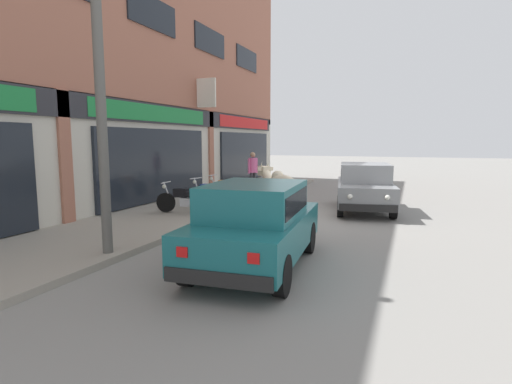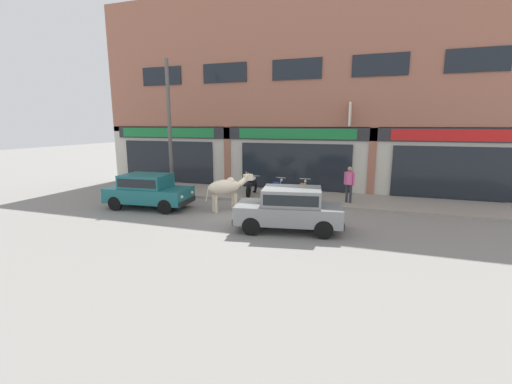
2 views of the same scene
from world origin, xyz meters
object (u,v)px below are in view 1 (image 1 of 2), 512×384
object	(u,v)px
motorcycle_0	(185,200)
motorcycle_2	(229,190)
motorcycle_1	(210,195)
utility_pole	(99,72)
cow	(281,187)
car_0	(256,221)
car_1	(365,185)
pedestrian	(253,168)

from	to	relation	value
motorcycle_0	motorcycle_2	xyz separation A→B (m)	(2.53, -0.15, 0.00)
motorcycle_2	motorcycle_1	bearing A→B (deg)	-179.83
motorcycle_1	motorcycle_2	distance (m)	1.31
motorcycle_0	utility_pole	distance (m)	4.95
utility_pole	motorcycle_1	bearing A→B (deg)	6.81
cow	motorcycle_2	xyz separation A→B (m)	(2.60, 2.70, -0.49)
car_0	car_1	bearing A→B (deg)	-9.67
cow	motorcycle_1	size ratio (longest dim) A/B	0.95
motorcycle_2	cow	bearing A→B (deg)	-133.94
motorcycle_1	pedestrian	world-z (taller)	pedestrian
utility_pole	car_0	bearing A→B (deg)	-78.78
motorcycle_0	utility_pole	world-z (taller)	utility_pole
car_1	motorcycle_1	world-z (taller)	car_1
motorcycle_0	motorcycle_2	bearing A→B (deg)	-3.30
motorcycle_0	pedestrian	world-z (taller)	pedestrian
motorcycle_0	motorcycle_2	world-z (taller)	same
car_1	pedestrian	bearing A→B (deg)	69.67
motorcycle_1	utility_pole	size ratio (longest dim) A/B	0.28
cow	car_0	world-z (taller)	cow
cow	motorcycle_0	size ratio (longest dim) A/B	0.94
motorcycle_1	pedestrian	distance (m)	3.45
motorcycle_2	utility_pole	size ratio (longest dim) A/B	0.28
cow	car_1	bearing A→B (deg)	-29.40
pedestrian	motorcycle_0	bearing A→B (deg)	177.52
motorcycle_1	utility_pole	world-z (taller)	utility_pole
motorcycle_0	car_0	bearing A→B (deg)	-134.75
motorcycle_1	utility_pole	distance (m)	5.96
motorcycle_2	utility_pole	bearing A→B (deg)	-174.51
cow	motorcycle_1	distance (m)	3.03
car_0	car_1	size ratio (longest dim) A/B	0.98
cow	pedestrian	xyz separation A→B (m)	(4.69, 2.64, 0.11)
motorcycle_0	motorcycle_1	size ratio (longest dim) A/B	1.02
car_1	motorcycle_1	size ratio (longest dim) A/B	2.12
car_0	pedestrian	bearing A→B (deg)	22.12
car_1	cow	bearing A→B (deg)	150.60
cow	motorcycle_0	bearing A→B (deg)	88.53
cow	car_1	distance (m)	3.53
cow	pedestrian	world-z (taller)	pedestrian
car_0	motorcycle_0	bearing A→B (deg)	45.25
motorcycle_1	car_0	bearing A→B (deg)	-144.51
car_0	utility_pole	xyz separation A→B (m)	(-0.54, 2.70, 2.54)
car_1	utility_pole	distance (m)	8.34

